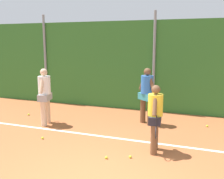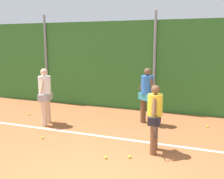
{
  "view_description": "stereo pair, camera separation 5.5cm",
  "coord_description": "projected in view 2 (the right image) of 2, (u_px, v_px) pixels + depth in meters",
  "views": [
    {
      "loc": [
        1.79,
        -3.99,
        2.62
      ],
      "look_at": [
        -0.7,
        2.93,
        1.27
      ],
      "focal_mm": 41.63,
      "sensor_mm": 36.0,
      "label": 1
    },
    {
      "loc": [
        1.84,
        -3.97,
        2.62
      ],
      "look_at": [
        -0.7,
        2.93,
        1.27
      ],
      "focal_mm": 41.63,
      "sensor_mm": 36.0,
      "label": 2
    }
  ],
  "objects": [
    {
      "name": "ground_plane",
      "position": [
        121.0,
        151.0,
        6.32
      ],
      "size": [
        24.99,
        24.99,
        0.0
      ],
      "primitive_type": "plane",
      "color": "#A85B33"
    },
    {
      "name": "tennis_ball_4",
      "position": [
        208.0,
        126.0,
        8.08
      ],
      "size": [
        0.07,
        0.07,
        0.07
      ],
      "primitive_type": "sphere",
      "color": "#CCDB33",
      "rests_on": "ground_plane"
    },
    {
      "name": "tennis_ball_5",
      "position": [
        106.0,
        157.0,
        5.9
      ],
      "size": [
        0.07,
        0.07,
        0.07
      ],
      "primitive_type": "sphere",
      "color": "#CCDB33",
      "rests_on": "ground_plane"
    },
    {
      "name": "fence_post_left",
      "position": [
        46.0,
        60.0,
        11.14
      ],
      "size": [
        0.1,
        0.1,
        3.73
      ],
      "primitive_type": "cylinder",
      "color": "gray",
      "rests_on": "ground_plane"
    },
    {
      "name": "hedge_fence_backdrop",
      "position": [
        155.0,
        67.0,
        9.74
      ],
      "size": [
        16.25,
        0.25,
        3.41
      ],
      "primitive_type": "cube",
      "color": "#33702D",
      "rests_on": "ground_plane"
    },
    {
      "name": "tennis_ball_7",
      "position": [
        161.0,
        115.0,
        9.33
      ],
      "size": [
        0.07,
        0.07,
        0.07
      ],
      "primitive_type": "sphere",
      "color": "#CCDB33",
      "rests_on": "ground_plane"
    },
    {
      "name": "tennis_ball_6",
      "position": [
        43.0,
        138.0,
        7.1
      ],
      "size": [
        0.07,
        0.07,
        0.07
      ],
      "primitive_type": "sphere",
      "color": "#CCDB33",
      "rests_on": "ground_plane"
    },
    {
      "name": "fence_post_center",
      "position": [
        154.0,
        63.0,
        9.55
      ],
      "size": [
        0.1,
        0.1,
        3.73
      ],
      "primitive_type": "cylinder",
      "color": "gray",
      "rests_on": "ground_plane"
    },
    {
      "name": "tennis_ball_9",
      "position": [
        29.0,
        114.0,
        9.4
      ],
      "size": [
        0.07,
        0.07,
        0.07
      ],
      "primitive_type": "sphere",
      "color": "#CCDB33",
      "rests_on": "ground_plane"
    },
    {
      "name": "court_baseline_paint",
      "position": [
        130.0,
        140.0,
        7.02
      ],
      "size": [
        11.87,
        0.1,
        0.01
      ],
      "primitive_type": "cube",
      "color": "white",
      "rests_on": "ground_plane"
    },
    {
      "name": "player_midcourt",
      "position": [
        45.0,
        93.0,
        8.23
      ],
      "size": [
        0.43,
        0.79,
        1.8
      ],
      "rotation": [
        0.0,
        0.0,
        1.81
      ],
      "color": "beige",
      "rests_on": "ground_plane"
    },
    {
      "name": "tennis_ball_0",
      "position": [
        130.0,
        157.0,
        5.93
      ],
      "size": [
        0.07,
        0.07,
        0.07
      ],
      "primitive_type": "sphere",
      "color": "#CCDB33",
      "rests_on": "ground_plane"
    },
    {
      "name": "player_backcourt_far",
      "position": [
        147.0,
        93.0,
        8.25
      ],
      "size": [
        0.63,
        0.57,
        1.81
      ],
      "rotation": [
        0.0,
        0.0,
        5.63
      ],
      "color": "brown",
      "rests_on": "ground_plane"
    },
    {
      "name": "player_foreground_near",
      "position": [
        155.0,
        115.0,
        6.12
      ],
      "size": [
        0.35,
        0.76,
        1.63
      ],
      "rotation": [
        0.0,
        0.0,
        4.82
      ],
      "color": "brown",
      "rests_on": "ground_plane"
    }
  ]
}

